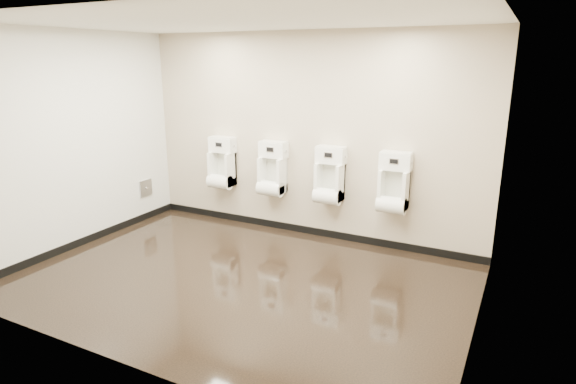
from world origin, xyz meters
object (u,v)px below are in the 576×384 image
object	(u,v)px
urinal_0	(222,167)
urinal_1	(272,173)
urinal_2	(329,180)
access_panel	(146,188)
urinal_3	(393,187)

from	to	relation	value
urinal_0	urinal_1	bearing A→B (deg)	0.00
urinal_0	urinal_2	world-z (taller)	same
access_panel	urinal_3	xyz separation A→B (m)	(3.77, 0.42, 0.37)
urinal_1	urinal_0	bearing A→B (deg)	180.00
access_panel	urinal_1	world-z (taller)	urinal_1
access_panel	urinal_0	size ratio (longest dim) A/B	0.33
access_panel	urinal_1	xyz separation A→B (m)	(2.02, 0.42, 0.37)
urinal_0	access_panel	bearing A→B (deg)	-160.17
urinal_0	urinal_3	world-z (taller)	same
urinal_3	urinal_0	bearing A→B (deg)	180.00
urinal_2	urinal_3	xyz separation A→B (m)	(0.87, 0.00, 0.00)
urinal_2	urinal_3	size ratio (longest dim) A/B	1.00
urinal_2	urinal_3	bearing A→B (deg)	0.00
urinal_1	urinal_2	xyz separation A→B (m)	(0.87, 0.00, 0.00)
urinal_3	access_panel	bearing A→B (deg)	-173.70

